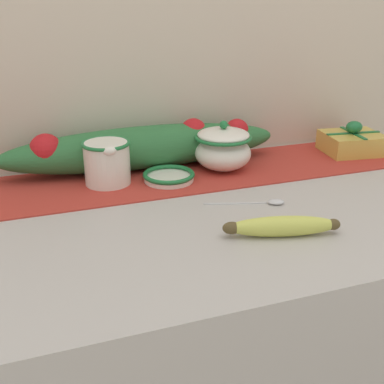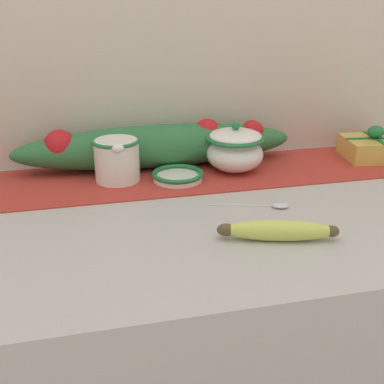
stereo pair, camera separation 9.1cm
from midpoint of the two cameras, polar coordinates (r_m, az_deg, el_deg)
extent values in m
cube|color=#B7B2AD|center=(1.19, -3.67, -21.67)|extent=(1.35, 0.66, 0.86)
cube|color=beige|center=(1.20, -9.55, 19.23)|extent=(2.15, 0.04, 2.40)
cube|color=#B23328|center=(1.12, -7.00, 1.59)|extent=(1.24, 0.25, 0.00)
cylinder|color=white|center=(1.09, -12.40, 3.35)|extent=(0.10, 0.10, 0.10)
torus|color=#1E7038|center=(1.08, -12.60, 5.60)|extent=(0.11, 0.11, 0.01)
torus|color=white|center=(1.15, -12.86, 4.63)|extent=(0.05, 0.01, 0.05)
ellipsoid|color=white|center=(1.03, -12.23, 4.76)|extent=(0.03, 0.02, 0.02)
ellipsoid|color=white|center=(1.16, 1.44, 4.60)|extent=(0.13, 0.13, 0.08)
torus|color=#1E7038|center=(1.14, 1.46, 6.45)|extent=(0.14, 0.14, 0.01)
ellipsoid|color=white|center=(1.14, 1.46, 6.76)|extent=(0.12, 0.12, 0.03)
sphere|color=#1E7038|center=(1.14, 1.48, 7.94)|extent=(0.02, 0.02, 0.02)
cylinder|color=white|center=(1.10, -5.13, 1.57)|extent=(0.11, 0.11, 0.01)
torus|color=#1E7038|center=(1.09, -5.14, 2.05)|extent=(0.12, 0.12, 0.01)
ellipsoid|color=#CCD156|center=(0.85, 7.74, -4.11)|extent=(0.20, 0.09, 0.04)
ellipsoid|color=brown|center=(0.84, 1.65, -4.36)|extent=(0.04, 0.03, 0.02)
ellipsoid|color=brown|center=(0.88, 13.57, -3.82)|extent=(0.03, 0.03, 0.02)
cube|color=silver|center=(0.98, 2.60, -1.51)|extent=(0.13, 0.04, 0.00)
ellipsoid|color=silver|center=(0.99, 7.35, -1.21)|extent=(0.04, 0.03, 0.01)
cube|color=gold|center=(1.35, 16.63, 5.57)|extent=(0.16, 0.15, 0.05)
cube|color=#1E6B38|center=(1.34, 16.76, 6.69)|extent=(0.15, 0.03, 0.00)
cube|color=#1E6B38|center=(1.34, 16.76, 6.69)|extent=(0.03, 0.13, 0.00)
ellipsoid|color=#1E6B38|center=(1.33, 16.83, 7.36)|extent=(0.04, 0.04, 0.03)
ellipsoid|color=#2D6B38|center=(1.17, -7.94, 5.21)|extent=(0.68, 0.11, 0.10)
sphere|color=red|center=(1.14, -19.13, 4.68)|extent=(0.07, 0.07, 0.07)
sphere|color=red|center=(1.16, -13.91, 5.27)|extent=(0.05, 0.05, 0.05)
sphere|color=red|center=(1.17, -7.98, 5.91)|extent=(0.06, 0.06, 0.06)
sphere|color=red|center=(1.20, -2.02, 7.11)|extent=(0.07, 0.07, 0.07)
sphere|color=red|center=(1.23, 3.23, 7.26)|extent=(0.06, 0.06, 0.06)
camera|label=1|loc=(0.05, -92.86, -1.17)|focal=45.00mm
camera|label=2|loc=(0.05, 87.14, 1.17)|focal=45.00mm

